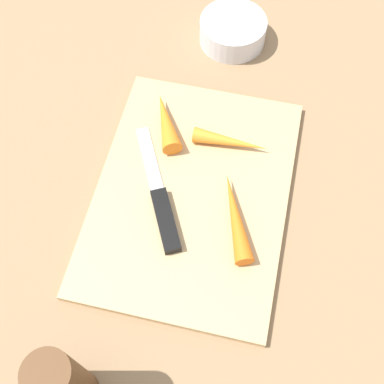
% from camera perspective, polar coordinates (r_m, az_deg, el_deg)
% --- Properties ---
extents(ground_plane, '(1.40, 1.40, 0.00)m').
position_cam_1_polar(ground_plane, '(0.69, 0.00, -0.47)').
color(ground_plane, '#8C6D4C').
extents(cutting_board, '(0.36, 0.26, 0.01)m').
position_cam_1_polar(cutting_board, '(0.68, 0.00, -0.23)').
color(cutting_board, tan).
rests_on(cutting_board, ground_plane).
extents(knife, '(0.19, 0.11, 0.01)m').
position_cam_1_polar(knife, '(0.66, -3.33, -2.29)').
color(knife, '#B7B7BC').
rests_on(knife, cutting_board).
extents(carrot_longest, '(0.13, 0.07, 0.03)m').
position_cam_1_polar(carrot_longest, '(0.65, 5.02, -2.82)').
color(carrot_longest, orange).
rests_on(carrot_longest, cutting_board).
extents(carrot_medium, '(0.02, 0.11, 0.02)m').
position_cam_1_polar(carrot_medium, '(0.71, 4.47, 5.81)').
color(carrot_medium, orange).
rests_on(carrot_medium, cutting_board).
extents(carrot_shortest, '(0.10, 0.07, 0.03)m').
position_cam_1_polar(carrot_shortest, '(0.72, -3.02, 8.15)').
color(carrot_shortest, orange).
rests_on(carrot_shortest, cutting_board).
extents(small_bowl, '(0.11, 0.11, 0.04)m').
position_cam_1_polar(small_bowl, '(0.85, 4.94, 17.99)').
color(small_bowl, silver).
rests_on(small_bowl, ground_plane).
extents(pepper_grinder, '(0.05, 0.05, 0.15)m').
position_cam_1_polar(pepper_grinder, '(0.55, -14.48, -20.64)').
color(pepper_grinder, brown).
rests_on(pepper_grinder, ground_plane).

